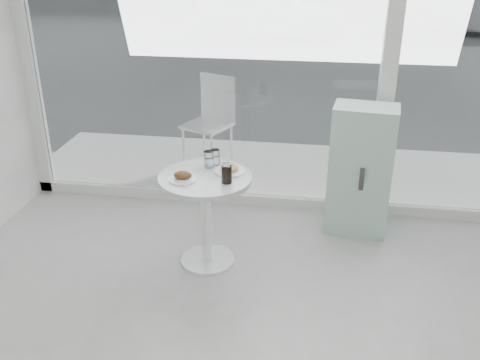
% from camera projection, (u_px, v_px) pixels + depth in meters
% --- Properties ---
extents(room_shell, '(6.00, 6.00, 6.00)m').
position_uv_depth(room_shell, '(180.00, 176.00, 1.31)').
color(room_shell, silver).
rests_on(room_shell, ground).
extents(storefront, '(5.00, 0.14, 3.00)m').
position_uv_depth(storefront, '(295.00, 28.00, 4.58)').
color(storefront, silver).
rests_on(storefront, ground).
extents(main_table, '(0.72, 0.72, 0.77)m').
position_uv_depth(main_table, '(206.00, 202.00, 4.16)').
color(main_table, white).
rests_on(main_table, ground).
extents(patio_deck, '(5.60, 1.60, 0.05)m').
position_uv_depth(patio_deck, '(286.00, 170.00, 6.02)').
color(patio_deck, silver).
rests_on(patio_deck, ground).
extents(street, '(40.00, 24.00, 0.00)m').
position_uv_depth(street, '(315.00, 19.00, 16.98)').
color(street, '#353535').
rests_on(street, ground).
extents(mint_cabinet, '(0.57, 0.42, 1.16)m').
position_uv_depth(mint_cabinet, '(361.00, 170.00, 4.65)').
color(mint_cabinet, '#89B09F').
rests_on(mint_cabinet, ground).
extents(patio_chair, '(0.59, 0.59, 1.03)m').
position_uv_depth(patio_chair, '(211.00, 117.00, 5.83)').
color(patio_chair, white).
rests_on(patio_chair, patio_deck).
extents(car_white, '(4.15, 2.29, 1.34)m').
position_uv_depth(car_white, '(270.00, 10.00, 13.73)').
color(car_white, silver).
rests_on(car_white, street).
extents(car_silver, '(4.17, 2.36, 1.30)m').
position_uv_depth(car_silver, '(463.00, 8.00, 14.20)').
color(car_silver, '#9C9EA3').
rests_on(car_silver, street).
extents(plate_fritter, '(0.21, 0.21, 0.07)m').
position_uv_depth(plate_fritter, '(183.00, 177.00, 3.99)').
color(plate_fritter, white).
rests_on(plate_fritter, main_table).
extents(plate_donut, '(0.24, 0.24, 0.06)m').
position_uv_depth(plate_donut, '(230.00, 169.00, 4.13)').
color(plate_donut, white).
rests_on(plate_donut, main_table).
extents(water_tumbler_a, '(0.08, 0.08, 0.13)m').
position_uv_depth(water_tumbler_a, '(209.00, 160.00, 4.21)').
color(water_tumbler_a, white).
rests_on(water_tumbler_a, main_table).
extents(water_tumbler_b, '(0.08, 0.08, 0.12)m').
position_uv_depth(water_tumbler_b, '(215.00, 158.00, 4.26)').
color(water_tumbler_b, white).
rests_on(water_tumbler_b, main_table).
extents(cola_glass, '(0.08, 0.08, 0.15)m').
position_uv_depth(cola_glass, '(227.00, 174.00, 3.93)').
color(cola_glass, white).
rests_on(cola_glass, main_table).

